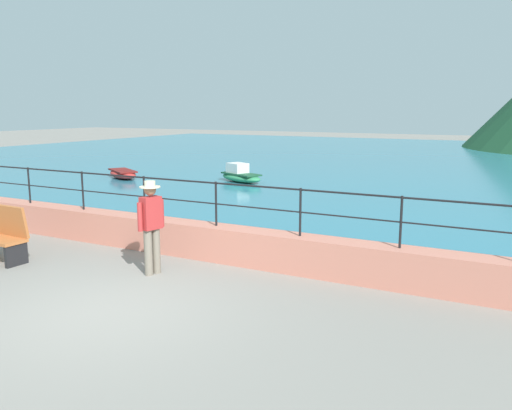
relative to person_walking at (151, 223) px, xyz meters
The scene contains 7 objects.
ground_plane 2.12m from the person_walking, 73.83° to the right, with size 120.00×120.00×0.00m, color gray.
promenade_wall 1.62m from the person_walking, 69.41° to the left, with size 20.00×0.56×0.70m, color tan.
railing 1.53m from the person_walking, 69.41° to the left, with size 18.44×0.04×0.90m.
lake_water 24.06m from the person_walking, 88.75° to the left, with size 64.00×44.32×0.06m, color teal.
person_walking is the anchor object (origin of this frame).
boat_1 13.84m from the person_walking, 134.35° to the left, with size 2.44×1.95×0.36m.
boat_2 12.18m from the person_walking, 111.99° to the left, with size 2.47×1.74×0.76m.
Camera 1 is at (5.56, -5.53, 3.03)m, focal length 36.63 mm.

